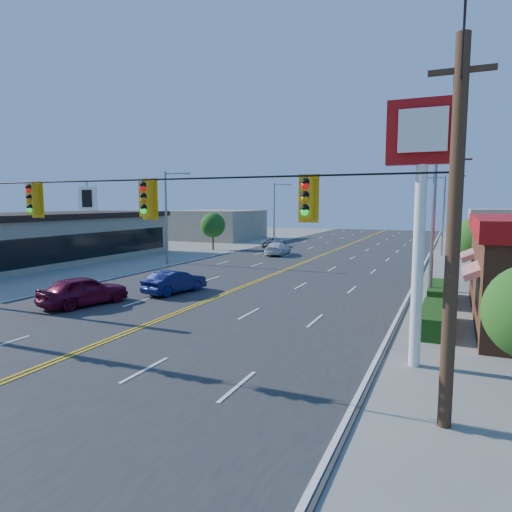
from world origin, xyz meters
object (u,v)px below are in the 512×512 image
at_px(car_white, 278,249).
at_px(car_blue, 175,283).
at_px(kfc_pylon, 422,179).
at_px(signal_span, 58,216).
at_px(car_magenta, 84,292).
at_px(car_silver, 274,243).

bearing_deg(car_white, car_blue, 89.08).
bearing_deg(kfc_pylon, signal_span, -160.22).
relative_size(car_magenta, car_blue, 1.11).
distance_m(car_magenta, car_white, 25.30).
height_order(kfc_pylon, car_blue, kfc_pylon).
bearing_deg(car_silver, kfc_pylon, 113.19).
bearing_deg(kfc_pylon, car_white, 118.92).
xyz_separation_m(car_magenta, car_silver, (-2.34, 32.99, -0.18)).
bearing_deg(car_blue, signal_span, 115.92).
distance_m(car_blue, car_silver, 28.79).
bearing_deg(car_white, car_magenta, 82.75).
height_order(car_blue, car_white, car_blue).
height_order(signal_span, car_silver, signal_span).
distance_m(signal_span, car_blue, 12.00).
bearing_deg(car_silver, car_white, 109.29).
bearing_deg(car_magenta, car_blue, -101.79).
height_order(kfc_pylon, car_magenta, kfc_pylon).
height_order(car_magenta, car_blue, car_magenta).
bearing_deg(kfc_pylon, car_blue, 153.49).
xyz_separation_m(kfc_pylon, car_blue, (-13.84, 6.90, -5.37)).
bearing_deg(car_magenta, car_white, -75.91).
distance_m(signal_span, car_silver, 40.23).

